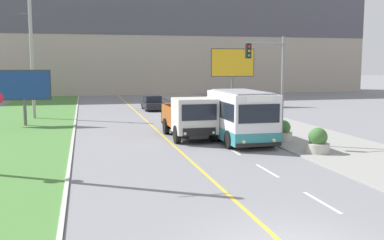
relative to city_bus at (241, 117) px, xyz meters
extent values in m
cube|color=silver|center=(-1.21, -11.29, -1.53)|extent=(0.12, 2.40, 0.01)
cube|color=silver|center=(-1.21, -6.69, -1.53)|extent=(0.12, 2.40, 0.01)
cube|color=silver|center=(-1.21, -2.09, -1.53)|extent=(0.12, 2.40, 0.01)
cube|color=silver|center=(-1.21, 2.51, -1.53)|extent=(0.12, 2.40, 0.01)
cube|color=silver|center=(-1.21, 7.11, -1.53)|extent=(0.12, 2.40, 0.01)
cube|color=silver|center=(-1.21, 11.71, -1.53)|extent=(0.12, 2.40, 0.01)
cube|color=silver|center=(-1.21, 16.31, -1.53)|extent=(0.12, 2.40, 0.01)
cube|color=silver|center=(-1.21, 20.91, -1.53)|extent=(0.12, 2.40, 0.01)
cube|color=silver|center=(-1.21, 25.51, -1.53)|extent=(0.12, 2.40, 0.01)
cube|color=#A89E8E|center=(-3.96, 45.75, 10.94)|extent=(80.00, 8.00, 24.94)
cube|color=#4C4C56|center=(-3.96, 41.73, 11.56)|extent=(80.00, 0.04, 8.73)
cube|color=silver|center=(0.00, 0.00, 0.08)|extent=(2.58, 5.45, 2.67)
cube|color=teal|center=(0.00, 0.00, -0.91)|extent=(2.60, 5.47, 0.70)
cube|color=black|center=(0.00, 0.00, 0.48)|extent=(2.60, 5.02, 0.94)
cube|color=gray|center=(0.00, 0.00, 1.46)|extent=(2.19, 4.91, 0.08)
cube|color=black|center=(0.00, -2.74, 0.48)|extent=(2.27, 0.04, 0.98)
cube|color=black|center=(0.00, -2.75, -1.16)|extent=(2.53, 0.06, 0.20)
sphere|color=#F4EAB2|center=(-0.84, -2.76, -0.96)|extent=(0.20, 0.20, 0.20)
sphere|color=#F4EAB2|center=(0.84, -2.76, -0.96)|extent=(0.20, 0.20, 0.20)
cube|color=white|center=(0.00, -2.74, 1.24)|extent=(1.42, 0.04, 0.28)
cylinder|color=black|center=(-1.23, -1.52, -1.03)|extent=(0.28, 1.00, 1.00)
cylinder|color=black|center=(1.23, -1.52, -1.03)|extent=(0.28, 1.00, 1.00)
cylinder|color=black|center=(-1.23, 1.75, -1.03)|extent=(0.28, 1.00, 1.00)
cylinder|color=black|center=(1.23, 1.75, -1.03)|extent=(0.28, 1.00, 1.00)
cube|color=black|center=(-2.53, 2.94, -1.09)|extent=(1.07, 6.07, 0.20)
cube|color=beige|center=(-2.53, 1.02, 0.03)|extent=(2.38, 2.23, 2.04)
cube|color=black|center=(-2.53, -0.12, 0.34)|extent=(2.02, 0.04, 0.92)
cube|color=black|center=(-2.53, -0.13, -0.77)|extent=(1.90, 0.06, 0.44)
sphere|color=silver|center=(-3.36, -0.14, -0.84)|extent=(0.18, 0.18, 0.18)
sphere|color=silver|center=(-1.70, -0.14, -0.84)|extent=(0.18, 0.18, 0.18)
cube|color=#994C19|center=(-2.53, 4.18, -0.93)|extent=(2.26, 3.59, 0.12)
cube|color=#994C19|center=(-3.60, 4.18, -0.32)|extent=(0.12, 3.59, 1.32)
cube|color=#994C19|center=(-1.46, 4.18, -0.32)|extent=(0.12, 3.59, 1.32)
cube|color=#994C19|center=(-2.53, 2.45, -0.32)|extent=(2.26, 0.12, 1.32)
cube|color=#994C19|center=(-2.53, 5.92, -0.32)|extent=(2.26, 0.12, 1.32)
cube|color=#994C19|center=(-2.53, 2.45, 0.46)|extent=(2.26, 0.12, 0.24)
cylinder|color=black|center=(-3.62, 0.80, -1.01)|extent=(0.30, 1.04, 1.04)
cylinder|color=black|center=(-1.44, 0.80, -1.01)|extent=(0.30, 1.04, 1.04)
cylinder|color=black|center=(-3.62, 4.36, -1.01)|extent=(0.30, 1.04, 1.04)
cylinder|color=black|center=(-1.44, 4.36, -1.01)|extent=(0.30, 1.04, 1.04)
cube|color=black|center=(-2.17, 19.97, -1.04)|extent=(1.80, 4.30, 0.61)
cube|color=black|center=(-2.17, 20.08, -0.41)|extent=(1.53, 2.36, 0.65)
cylinder|color=black|center=(-2.98, 18.68, -1.22)|extent=(0.18, 0.62, 0.62)
cylinder|color=black|center=(-1.36, 18.68, -1.22)|extent=(0.18, 0.62, 0.62)
cylinder|color=black|center=(-2.98, 21.26, -1.22)|extent=(0.18, 0.62, 0.62)
cylinder|color=black|center=(-1.36, 21.26, -1.22)|extent=(0.18, 0.62, 0.62)
cylinder|color=#9E9E99|center=(-12.92, 15.31, 3.37)|extent=(0.28, 0.28, 9.81)
cylinder|color=#4C4C4C|center=(-12.92, 15.31, 7.10)|extent=(1.80, 0.08, 0.08)
cylinder|color=slate|center=(1.97, -1.22, 1.50)|extent=(0.16, 0.16, 6.07)
cylinder|color=slate|center=(0.87, -1.22, 4.13)|extent=(2.20, 0.10, 0.10)
cube|color=black|center=(-0.09, -1.22, 3.73)|extent=(0.28, 0.24, 0.80)
sphere|color=red|center=(-0.09, -1.35, 3.97)|extent=(0.14, 0.14, 0.14)
sphere|color=orange|center=(-0.09, -1.35, 3.73)|extent=(0.14, 0.14, 0.14)
sphere|color=green|center=(-0.09, -1.35, 3.49)|extent=(0.14, 0.14, 0.14)
cylinder|color=#59595B|center=(6.86, 21.95, 0.11)|extent=(0.24, 0.24, 3.27)
cube|color=#333333|center=(6.86, 21.95, 3.17)|extent=(4.86, 0.20, 3.02)
cube|color=gold|center=(6.86, 21.84, 3.17)|extent=(4.70, 0.02, 2.86)
cylinder|color=#59595B|center=(-13.10, 10.73, -0.54)|extent=(0.24, 0.24, 1.99)
cube|color=#333333|center=(-13.10, 10.73, 1.49)|extent=(3.85, 0.20, 2.23)
cube|color=navy|center=(-13.10, 10.62, 1.49)|extent=(3.69, 0.02, 2.07)
cylinder|color=#B7B2A8|center=(2.68, -4.02, -1.21)|extent=(1.19, 1.19, 0.49)
sphere|color=#3D6B33|center=(2.68, -4.02, -0.64)|extent=(0.95, 0.95, 0.95)
cylinder|color=#B7B2A8|center=(2.56, -0.21, -1.20)|extent=(1.05, 1.05, 0.50)
sphere|color=#3D6B33|center=(2.56, -0.21, -0.66)|extent=(0.84, 0.84, 0.84)
camera|label=1|loc=(-8.81, -24.35, 3.05)|focal=42.00mm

